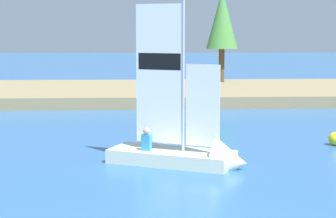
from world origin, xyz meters
name	(u,v)px	position (x,y,z in m)	size (l,w,h in m)	color
shore_bank	(158,92)	(0.00, 27.39, 0.32)	(80.00, 11.34, 0.64)	#897A56
shoreline_tree_centre	(222,20)	(4.41, 30.79, 4.80)	(2.10, 2.10, 6.18)	brown
sailboat	(193,153)	(0.49, 9.03, 0.40)	(4.52, 3.13, 6.10)	silver
channel_buoy	(335,139)	(5.89, 11.94, 0.24)	(0.49, 0.49, 0.49)	yellow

